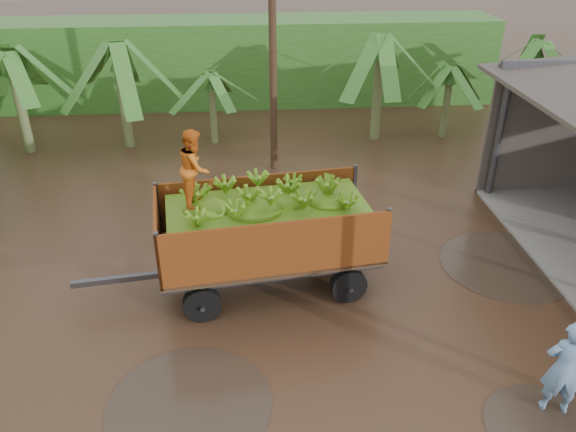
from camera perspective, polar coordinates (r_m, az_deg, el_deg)
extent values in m
plane|color=black|center=(12.30, 6.40, -10.67)|extent=(100.00, 100.00, 0.00)
cube|color=#2D661E|center=(25.99, -4.38, 15.44)|extent=(22.00, 3.00, 3.60)
cube|color=#47474C|center=(13.01, -17.01, -6.18)|extent=(1.95, 0.38, 0.13)
imported|color=orange|center=(11.74, -9.46, 4.87)|extent=(0.65, 0.82, 1.65)
imported|color=#6D98C8|center=(10.88, 26.26, -13.68)|extent=(0.79, 0.61, 1.92)
cylinder|color=#47301E|center=(17.96, -1.56, 16.98)|extent=(0.24, 0.24, 8.20)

